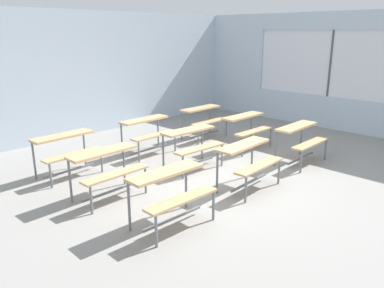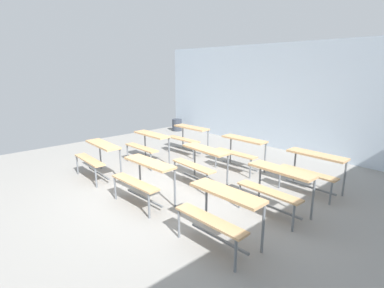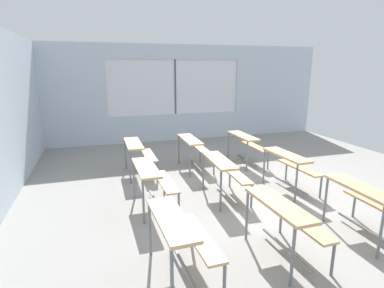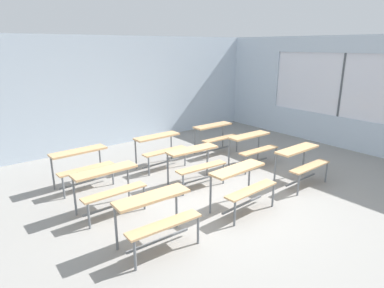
{
  "view_description": "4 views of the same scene",
  "coord_description": "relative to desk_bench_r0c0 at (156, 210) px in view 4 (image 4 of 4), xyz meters",
  "views": [
    {
      "loc": [
        -4.65,
        -3.93,
        2.5
      ],
      "look_at": [
        0.15,
        0.79,
        0.49
      ],
      "focal_mm": 35.3,
      "sensor_mm": 36.0,
      "label": 1
    },
    {
      "loc": [
        4.26,
        -3.16,
        2.33
      ],
      "look_at": [
        -0.09,
        0.84,
        0.79
      ],
      "focal_mm": 27.63,
      "sensor_mm": 36.0,
      "label": 2
    },
    {
      "loc": [
        -4.63,
        2.94,
        2.31
      ],
      "look_at": [
        0.99,
        1.19,
        0.85
      ],
      "focal_mm": 28.96,
      "sensor_mm": 36.0,
      "label": 3
    },
    {
      "loc": [
        -3.71,
        -4.04,
        2.75
      ],
      "look_at": [
        0.28,
        1.04,
        0.8
      ],
      "focal_mm": 30.73,
      "sensor_mm": 36.0,
      "label": 4
    }
  ],
  "objects": [
    {
      "name": "ground",
      "position": [
        1.58,
        0.52,
        -0.59
      ],
      "size": [
        10.0,
        9.0,
        0.05
      ],
      "primitive_type": "cube",
      "color": "gray"
    },
    {
      "name": "wall_back",
      "position": [
        1.58,
        5.02,
        0.94
      ],
      "size": [
        10.0,
        0.12,
        3.0
      ],
      "primitive_type": "cube",
      "color": "silver",
      "rests_on": "ground"
    },
    {
      "name": "wall_right",
      "position": [
        6.58,
        0.39,
        0.88
      ],
      "size": [
        0.12,
        9.0,
        3.0
      ],
      "color": "silver",
      "rests_on": "ground"
    },
    {
      "name": "desk_bench_r0c0",
      "position": [
        0.0,
        0.0,
        0.0
      ],
      "size": [
        1.12,
        0.62,
        0.74
      ],
      "rotation": [
        0.0,
        0.0,
        -0.03
      ],
      "color": "tan",
      "rests_on": "ground"
    },
    {
      "name": "desk_bench_r0c1",
      "position": [
        1.73,
        0.02,
        0.0
      ],
      "size": [
        1.13,
        0.64,
        0.74
      ],
      "rotation": [
        0.0,
        0.0,
        0.05
      ],
      "color": "tan",
      "rests_on": "ground"
    },
    {
      "name": "desk_bench_r0c2",
      "position": [
        3.48,
        0.05,
        0.0
      ],
      "size": [
        1.11,
        0.61,
        0.74
      ],
      "rotation": [
        0.0,
        0.0,
        0.02
      ],
      "color": "tan",
      "rests_on": "ground"
    },
    {
      "name": "desk_bench_r1c0",
      "position": [
        -0.1,
        1.35,
        0.0
      ],
      "size": [
        1.11,
        0.62,
        0.74
      ],
      "rotation": [
        0.0,
        0.0,
        0.03
      ],
      "color": "tan",
      "rests_on": "ground"
    },
    {
      "name": "desk_bench_r1c1",
      "position": [
        1.78,
        1.35,
        0.0
      ],
      "size": [
        1.13,
        0.65,
        0.74
      ],
      "rotation": [
        0.0,
        0.0,
        -0.05
      ],
      "color": "tan",
      "rests_on": "ground"
    },
    {
      "name": "desk_bench_r1c2",
      "position": [
        3.49,
        1.37,
        0.0
      ],
      "size": [
        1.11,
        0.61,
        0.74
      ],
      "rotation": [
        0.0,
        0.0,
        -0.02
      ],
      "color": "tan",
      "rests_on": "ground"
    },
    {
      "name": "desk_bench_r2c0",
      "position": [
        -0.07,
        2.66,
        0.0
      ],
      "size": [
        1.12,
        0.63,
        0.74
      ],
      "rotation": [
        0.0,
        0.0,
        0.04
      ],
      "color": "tan",
      "rests_on": "ground"
    },
    {
      "name": "desk_bench_r2c1",
      "position": [
        1.76,
        2.65,
        0.0
      ],
      "size": [
        1.11,
        0.61,
        0.74
      ],
      "rotation": [
        0.0,
        0.0,
        0.02
      ],
      "color": "tan",
      "rests_on": "ground"
    },
    {
      "name": "desk_bench_r2c2",
      "position": [
        3.48,
        2.64,
        0.0
      ],
      "size": [
        1.1,
        0.6,
        0.74
      ],
      "rotation": [
        0.0,
        0.0,
        -0.01
      ],
      "color": "tan",
      "rests_on": "ground"
    }
  ]
}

